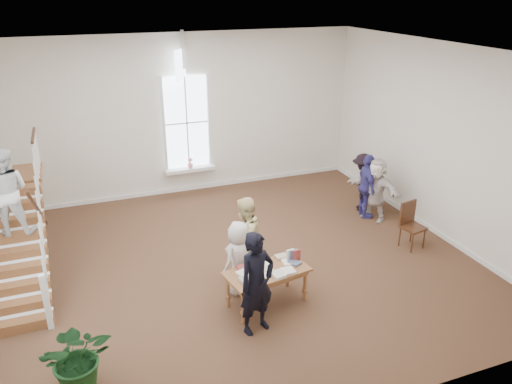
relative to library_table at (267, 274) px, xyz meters
name	(u,v)px	position (x,y,z in m)	size (l,w,h in m)	color
ground	(239,262)	(-0.01, 1.63, -0.65)	(10.00, 10.00, 0.00)	#452D1B
room_shell	(190,178)	(-0.01, 6.02, -0.25)	(10.49, 10.00, 10.00)	silver
staircase	(11,212)	(-4.35, 2.38, 0.97)	(1.10, 4.10, 2.92)	brown
library_table	(267,274)	(0.00, 0.00, 0.00)	(1.67, 1.04, 0.80)	brown
police_officer	(257,283)	(-0.45, -0.65, 0.30)	(0.69, 0.46, 1.90)	black
elderly_woman	(239,258)	(-0.35, 0.60, 0.10)	(0.74, 0.48, 1.51)	beige
person_yellow	(245,238)	(-0.05, 1.10, 0.22)	(0.85, 0.66, 1.75)	beige
woman_cluster_a	(367,186)	(3.84, 2.69, 0.20)	(1.00, 0.42, 1.70)	#3D3683
woman_cluster_b	(362,182)	(3.99, 3.14, 0.13)	(1.01, 0.58, 1.57)	black
woman_cluster_c	(376,189)	(3.99, 2.49, 0.18)	(1.54, 0.49, 1.66)	silver
floor_plant	(78,357)	(-3.41, -0.99, -0.09)	(1.02, 0.88, 1.13)	black
side_chair	(411,222)	(3.95, 0.97, -0.04)	(0.55, 0.55, 1.09)	#351E0E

